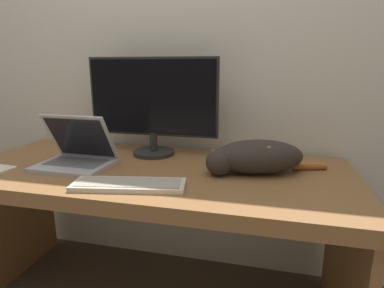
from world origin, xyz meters
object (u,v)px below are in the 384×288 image
laptop (76,156)px  cat (255,156)px  external_keyboard (128,185)px  monitor (153,104)px

laptop → cat: laptop is taller
external_keyboard → cat: (0.45, 0.29, 0.06)m
laptop → external_keyboard: laptop is taller
monitor → external_keyboard: monitor is taller
external_keyboard → cat: bearing=21.6°
monitor → cat: bearing=-19.1°
monitor → external_keyboard: (0.07, -0.47, -0.25)m
external_keyboard → cat: cat is taller
monitor → laptop: monitor is taller
monitor → external_keyboard: 0.53m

